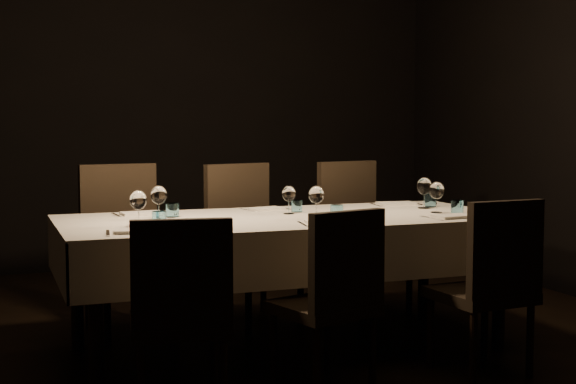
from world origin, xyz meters
name	(u,v)px	position (x,y,z in m)	size (l,w,h in m)	color
room	(288,84)	(0.00, 0.00, 1.50)	(5.01, 6.01, 3.01)	black
dining_table	(288,230)	(0.00, 0.00, 0.69)	(2.52, 1.12, 0.76)	black
chair_near_left	(181,307)	(-0.81, -0.84, 0.49)	(0.48, 0.48, 0.88)	black
place_setting_near_left	(143,214)	(-0.85, -0.22, 0.83)	(0.34, 0.40, 0.18)	silver
chair_near_center	(333,291)	(-0.06, -0.76, 0.49)	(0.52, 0.52, 0.88)	black
place_setting_near_center	(324,207)	(0.13, -0.22, 0.83)	(0.33, 0.40, 0.18)	silver
chair_near_right	(491,279)	(0.78, -0.83, 0.50)	(0.47, 0.47, 0.91)	black
place_setting_near_right	(446,202)	(0.89, -0.22, 0.83)	(0.33, 0.40, 0.18)	silver
chair_far_left	(125,240)	(-0.78, 0.80, 0.56)	(0.56, 0.56, 1.03)	black
place_setting_far_left	(156,205)	(-0.70, 0.22, 0.83)	(0.33, 0.41, 0.18)	silver
chair_far_center	(248,235)	(0.01, 0.77, 0.56)	(0.61, 0.61, 1.02)	black
place_setting_far_center	(284,202)	(0.06, 0.22, 0.83)	(0.31, 0.39, 0.16)	silver
chair_far_right	(358,229)	(0.81, 0.77, 0.56)	(0.60, 0.60, 1.02)	black
place_setting_far_right	(417,195)	(0.95, 0.22, 0.84)	(0.36, 0.41, 0.19)	silver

